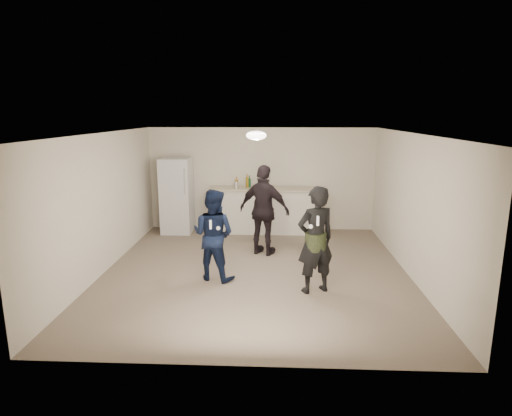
{
  "coord_description": "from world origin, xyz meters",
  "views": [
    {
      "loc": [
        0.35,
        -7.38,
        2.85
      ],
      "look_at": [
        0.0,
        0.2,
        1.15
      ],
      "focal_mm": 30.0,
      "sensor_mm": 36.0,
      "label": 1
    }
  ],
  "objects_px": {
    "shaker": "(236,185)",
    "spectator": "(264,210)",
    "counter": "(265,211)",
    "woman": "(316,240)",
    "fridge": "(177,196)",
    "man": "(213,235)"
  },
  "relations": [
    {
      "from": "shaker",
      "to": "woman",
      "type": "bearing_deg",
      "value": -65.05
    },
    {
      "from": "counter",
      "to": "spectator",
      "type": "relative_size",
      "value": 1.41
    },
    {
      "from": "fridge",
      "to": "shaker",
      "type": "xyz_separation_m",
      "value": [
        1.44,
        -0.07,
        0.28
      ]
    },
    {
      "from": "fridge",
      "to": "woman",
      "type": "bearing_deg",
      "value": -48.77
    },
    {
      "from": "man",
      "to": "spectator",
      "type": "bearing_deg",
      "value": -101.16
    },
    {
      "from": "counter",
      "to": "woman",
      "type": "xyz_separation_m",
      "value": [
        0.89,
        -3.51,
        0.35
      ]
    },
    {
      "from": "counter",
      "to": "shaker",
      "type": "relative_size",
      "value": 15.29
    },
    {
      "from": "woman",
      "to": "fridge",
      "type": "bearing_deg",
      "value": -72.72
    },
    {
      "from": "shaker",
      "to": "man",
      "type": "height_order",
      "value": "man"
    },
    {
      "from": "woman",
      "to": "spectator",
      "type": "relative_size",
      "value": 0.95
    },
    {
      "from": "counter",
      "to": "man",
      "type": "height_order",
      "value": "man"
    },
    {
      "from": "shaker",
      "to": "woman",
      "type": "xyz_separation_m",
      "value": [
        1.57,
        -3.37,
        -0.3
      ]
    },
    {
      "from": "counter",
      "to": "fridge",
      "type": "relative_size",
      "value": 1.44
    },
    {
      "from": "fridge",
      "to": "man",
      "type": "relative_size",
      "value": 1.13
    },
    {
      "from": "man",
      "to": "shaker",
      "type": "bearing_deg",
      "value": -72.29
    },
    {
      "from": "shaker",
      "to": "spectator",
      "type": "bearing_deg",
      "value": -65.22
    },
    {
      "from": "counter",
      "to": "woman",
      "type": "height_order",
      "value": "woman"
    },
    {
      "from": "shaker",
      "to": "man",
      "type": "bearing_deg",
      "value": -92.67
    },
    {
      "from": "shaker",
      "to": "spectator",
      "type": "xyz_separation_m",
      "value": [
        0.7,
        -1.52,
        -0.26
      ]
    },
    {
      "from": "fridge",
      "to": "man",
      "type": "bearing_deg",
      "value": -66.08
    },
    {
      "from": "spectator",
      "to": "fridge",
      "type": "bearing_deg",
      "value": -13.06
    },
    {
      "from": "spectator",
      "to": "woman",
      "type": "bearing_deg",
      "value": 138.52
    }
  ]
}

